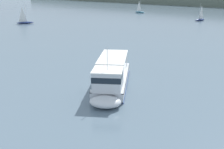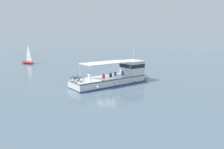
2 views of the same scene
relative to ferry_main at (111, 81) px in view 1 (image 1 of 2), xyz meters
The scene contains 5 objects.
ground_plane 2.38m from the ferry_main, 129.70° to the left, with size 400.00×400.00×0.00m, color slate.
ferry_main is the anchor object (origin of this frame).
sailboat_far_right 67.72m from the ferry_main, 106.95° to the left, with size 2.01×4.94×5.40m.
sailboat_outer_anchorage 88.55m from the ferry_main, 124.01° to the left, with size 4.92×1.89×5.40m.
sailboat_near_port 59.89m from the ferry_main, 156.49° to the left, with size 3.29×4.94×5.40m.
Camera 1 is at (20.15, -22.75, 10.76)m, focal length 44.87 mm.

